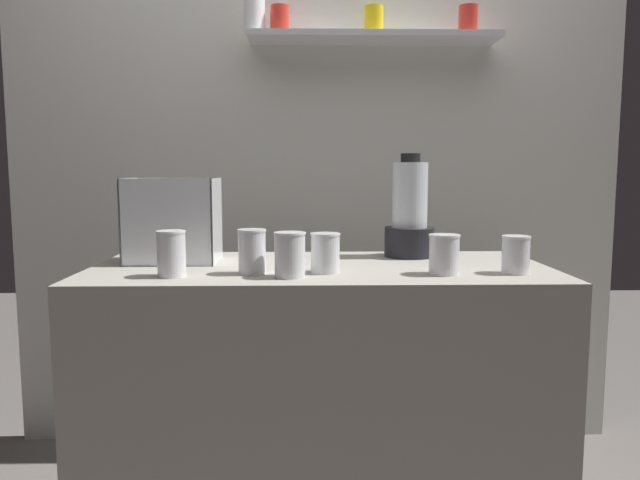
% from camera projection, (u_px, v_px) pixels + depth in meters
% --- Properties ---
extents(counter, '(1.40, 0.64, 0.90)m').
position_uv_depth(counter, '(320.00, 406.00, 1.92)').
color(counter, '#9E998E').
rests_on(counter, ground_plane).
extents(back_wall_unit, '(2.60, 0.24, 2.50)m').
position_uv_depth(back_wall_unit, '(317.00, 153.00, 2.58)').
color(back_wall_unit, silver).
rests_on(back_wall_unit, ground_plane).
extents(carrot_display_bin, '(0.28, 0.21, 0.27)m').
position_uv_depth(carrot_display_bin, '(175.00, 235.00, 1.94)').
color(carrot_display_bin, white).
rests_on(carrot_display_bin, counter).
extents(blender_pitcher, '(0.17, 0.17, 0.35)m').
position_uv_depth(blender_pitcher, '(410.00, 217.00, 2.05)').
color(blender_pitcher, black).
rests_on(blender_pitcher, counter).
extents(juice_cup_pomegranate_far_left, '(0.08, 0.08, 0.13)m').
position_uv_depth(juice_cup_pomegranate_far_left, '(171.00, 257.00, 1.67)').
color(juice_cup_pomegranate_far_left, white).
rests_on(juice_cup_pomegranate_far_left, counter).
extents(juice_cup_orange_left, '(0.08, 0.08, 0.13)m').
position_uv_depth(juice_cup_orange_left, '(252.00, 255.00, 1.71)').
color(juice_cup_orange_left, white).
rests_on(juice_cup_orange_left, counter).
extents(juice_cup_orange_middle, '(0.09, 0.09, 0.12)m').
position_uv_depth(juice_cup_orange_middle, '(290.00, 258.00, 1.66)').
color(juice_cup_orange_middle, white).
rests_on(juice_cup_orange_middle, counter).
extents(juice_cup_carrot_right, '(0.09, 0.09, 0.11)m').
position_uv_depth(juice_cup_carrot_right, '(325.00, 256.00, 1.73)').
color(juice_cup_carrot_right, white).
rests_on(juice_cup_carrot_right, counter).
extents(juice_cup_pomegranate_far_right, '(0.09, 0.09, 0.11)m').
position_uv_depth(juice_cup_pomegranate_far_right, '(444.00, 257.00, 1.71)').
color(juice_cup_pomegranate_far_right, white).
rests_on(juice_cup_pomegranate_far_right, counter).
extents(juice_cup_orange_rightmost, '(0.08, 0.08, 0.11)m').
position_uv_depth(juice_cup_orange_rightmost, '(516.00, 256.00, 1.72)').
color(juice_cup_orange_rightmost, white).
rests_on(juice_cup_orange_rightmost, counter).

